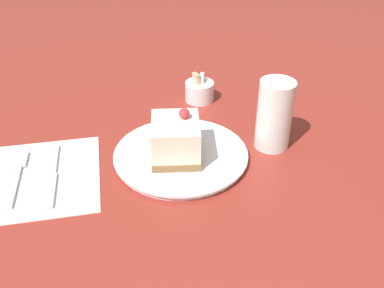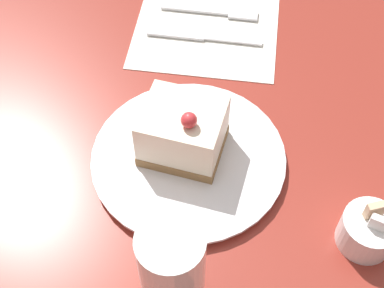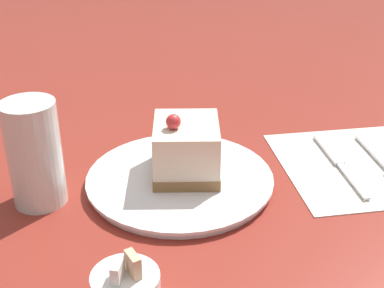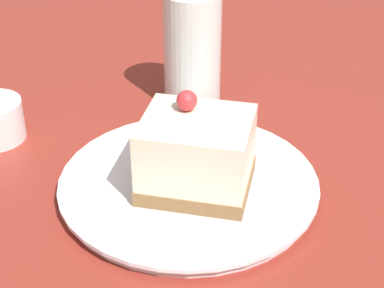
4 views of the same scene
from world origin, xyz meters
name	(u,v)px [view 2 (image 2 of 4)]	position (x,y,z in m)	size (l,w,h in m)	color
ground_plane	(166,153)	(0.00, 0.00, 0.00)	(4.00, 4.00, 0.00)	maroon
plate	(188,158)	(0.01, 0.03, 0.01)	(0.24, 0.24, 0.01)	white
cake_slice	(183,132)	(0.00, 0.02, 0.05)	(0.10, 0.11, 0.09)	olive
napkin	(207,26)	(-0.24, 0.04, 0.00)	(0.23, 0.23, 0.00)	white
fork	(218,12)	(-0.27, 0.06, 0.01)	(0.03, 0.15, 0.00)	silver
knife	(193,36)	(-0.21, 0.02, 0.01)	(0.03, 0.17, 0.00)	silver
sugar_bowl	(368,230)	(0.10, 0.23, 0.02)	(0.06, 0.06, 0.06)	white
drinking_glass	(172,271)	(0.18, 0.02, 0.07)	(0.06, 0.06, 0.13)	silver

